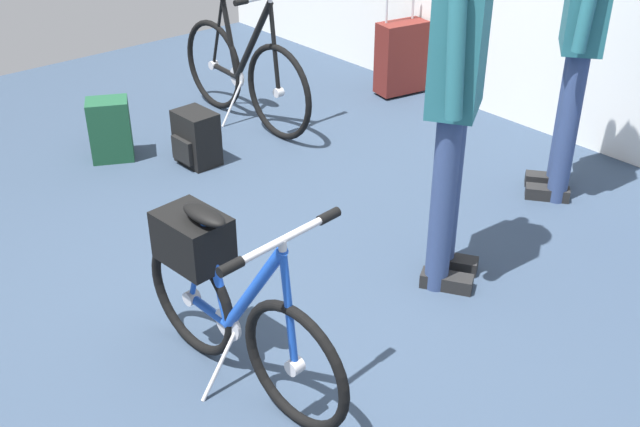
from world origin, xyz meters
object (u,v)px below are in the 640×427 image
at_px(display_bike_left, 244,72).
at_px(backpack_on_floor, 196,138).
at_px(folding_bike_foreground, 225,296).
at_px(handbag_on_floor, 110,130).
at_px(visitor_browsing, 584,16).
at_px(visitor_near_wall, 458,71).
at_px(rolling_suitcase, 401,57).

xyz_separation_m(display_bike_left, backpack_on_floor, (0.33, -0.61, -0.19)).
bearing_deg(folding_bike_foreground, backpack_on_floor, 150.79).
xyz_separation_m(folding_bike_foreground, display_bike_left, (-2.05, 1.57, -0.02)).
distance_m(display_bike_left, handbag_on_floor, 0.99).
bearing_deg(visitor_browsing, backpack_on_floor, -141.47).
bearing_deg(handbag_on_floor, display_bike_left, 85.72).
relative_size(folding_bike_foreground, visitor_browsing, 0.63).
bearing_deg(backpack_on_floor, display_bike_left, 118.40).
height_order(display_bike_left, visitor_browsing, visitor_browsing).
bearing_deg(display_bike_left, backpack_on_floor, -61.60).
xyz_separation_m(folding_bike_foreground, backpack_on_floor, (-1.71, 0.96, -0.22)).
relative_size(folding_bike_foreground, handbag_on_floor, 2.90).
distance_m(visitor_browsing, backpack_on_floor, 2.30).
bearing_deg(handbag_on_floor, visitor_near_wall, 13.90).
height_order(backpack_on_floor, handbag_on_floor, handbag_on_floor).
relative_size(folding_bike_foreground, display_bike_left, 0.83).
distance_m(backpack_on_floor, handbag_on_floor, 0.54).
bearing_deg(folding_bike_foreground, rolling_suitcase, 122.12).
bearing_deg(handbag_on_floor, rolling_suitcase, 79.82).
relative_size(display_bike_left, visitor_browsing, 0.77).
xyz_separation_m(folding_bike_foreground, rolling_suitcase, (-1.73, 2.76, -0.10)).
xyz_separation_m(visitor_browsing, handbag_on_floor, (-2.08, -1.69, -0.83)).
xyz_separation_m(visitor_near_wall, rolling_suitcase, (-1.82, 1.61, -0.74)).
bearing_deg(folding_bike_foreground, handbag_on_floor, 164.17).
distance_m(folding_bike_foreground, backpack_on_floor, 1.98).
bearing_deg(rolling_suitcase, visitor_browsing, -15.51).
height_order(display_bike_left, rolling_suitcase, display_bike_left).
xyz_separation_m(folding_bike_foreground, visitor_browsing, (-0.04, 2.29, 0.64)).
bearing_deg(visitor_near_wall, display_bike_left, 168.77).
distance_m(display_bike_left, visitor_near_wall, 2.28).
bearing_deg(folding_bike_foreground, visitor_browsing, 91.08).
xyz_separation_m(visitor_near_wall, backpack_on_floor, (-1.80, -0.19, -0.86)).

